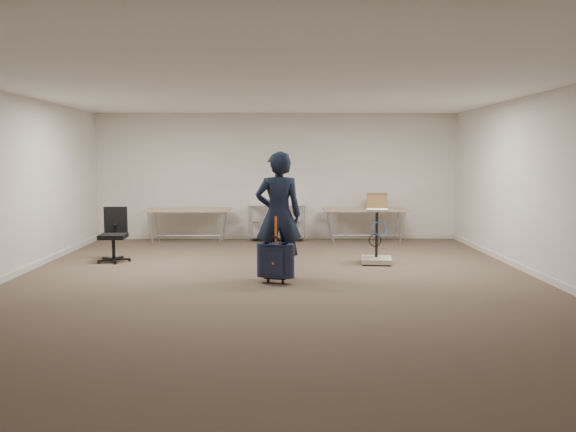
{
  "coord_description": "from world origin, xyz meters",
  "views": [
    {
      "loc": [
        0.08,
        -8.04,
        1.83
      ],
      "look_at": [
        0.19,
        0.3,
        0.96
      ],
      "focal_mm": 35.0,
      "sensor_mm": 36.0,
      "label": 1
    }
  ],
  "objects": [
    {
      "name": "office_chair",
      "position": [
        -2.86,
        1.79,
        0.29
      ],
      "size": [
        0.58,
        0.58,
        0.95
      ],
      "color": "black",
      "rests_on": "ground"
    },
    {
      "name": "wire_shelf",
      "position": [
        0.0,
        4.2,
        0.44
      ],
      "size": [
        1.22,
        0.47,
        0.8
      ],
      "color": "silver",
      "rests_on": "ground"
    },
    {
      "name": "folding_table_left",
      "position": [
        -1.9,
        3.95,
        0.68
      ],
      "size": [
        1.8,
        0.75,
        0.73
      ],
      "color": "tan",
      "rests_on": "ground"
    },
    {
      "name": "folding_table_right",
      "position": [
        1.9,
        3.95,
        0.68
      ],
      "size": [
        1.8,
        0.75,
        0.73
      ],
      "color": "tan",
      "rests_on": "ground"
    },
    {
      "name": "equipment_cart",
      "position": [
        1.74,
        1.52,
        0.25
      ],
      "size": [
        0.58,
        0.58,
        0.95
      ],
      "color": "beige",
      "rests_on": "ground"
    },
    {
      "name": "suitcase",
      "position": [
        0.01,
        0.0,
        0.34
      ],
      "size": [
        0.4,
        0.3,
        0.99
      ],
      "color": "black",
      "rests_on": "ground"
    },
    {
      "name": "person",
      "position": [
        0.05,
        0.4,
        0.96
      ],
      "size": [
        0.73,
        0.51,
        1.92
      ],
      "primitive_type": "imported",
      "rotation": [
        0.0,
        0.0,
        3.22
      ],
      "color": "black",
      "rests_on": "ground"
    },
    {
      "name": "ground",
      "position": [
        0.0,
        0.0,
        0.0
      ],
      "size": [
        9.0,
        9.0,
        0.0
      ],
      "primitive_type": "plane",
      "color": "#423628",
      "rests_on": "ground"
    },
    {
      "name": "cardboard_box",
      "position": [
        2.16,
        4.01,
        0.89
      ],
      "size": [
        0.48,
        0.39,
        0.33
      ],
      "primitive_type": "cube",
      "rotation": [
        0.0,
        0.0,
        -0.15
      ],
      "color": "olive",
      "rests_on": "folding_table_right"
    },
    {
      "name": "room_shell",
      "position": [
        0.0,
        1.38,
        0.05
      ],
      "size": [
        8.0,
        9.0,
        9.0
      ],
      "color": "beige",
      "rests_on": "ground"
    }
  ]
}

